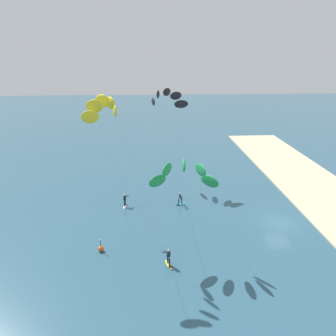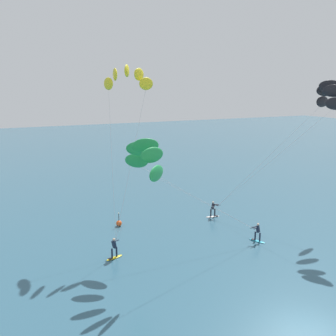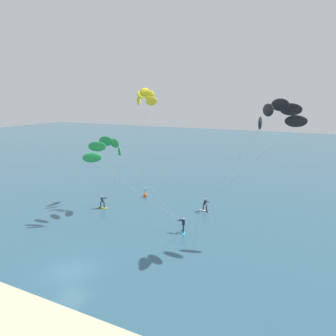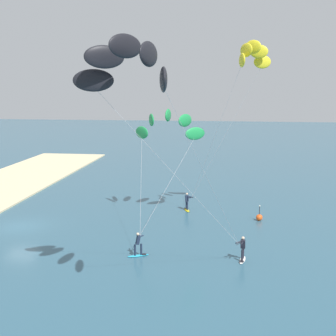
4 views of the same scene
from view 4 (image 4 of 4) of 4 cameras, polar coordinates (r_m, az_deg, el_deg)
The scene contains 5 objects.
ground_plane at distance 40.60m, azimuth -17.76°, elevation -6.92°, with size 240.00×240.00×0.00m, color #2D566B.
kitesurfer_nearshore at distance 21.89m, azimuth -4.51°, elevation 11.58°, with size 11.78×9.09×13.88m.
kitesurfer_mid_water at distance 39.98m, azimuth -0.09°, elevation 4.99°, with size 11.77×6.42×9.60m.
kitesurfer_far_out at distance 38.87m, azimuth 9.97°, elevation 12.69°, with size 6.30×7.56×15.17m.
marker_buoy at distance 41.10m, azimuth 11.20°, elevation -5.98°, with size 0.56×0.56×1.38m.
Camera 4 is at (35.00, 17.04, 11.54)m, focal length 49.37 mm.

